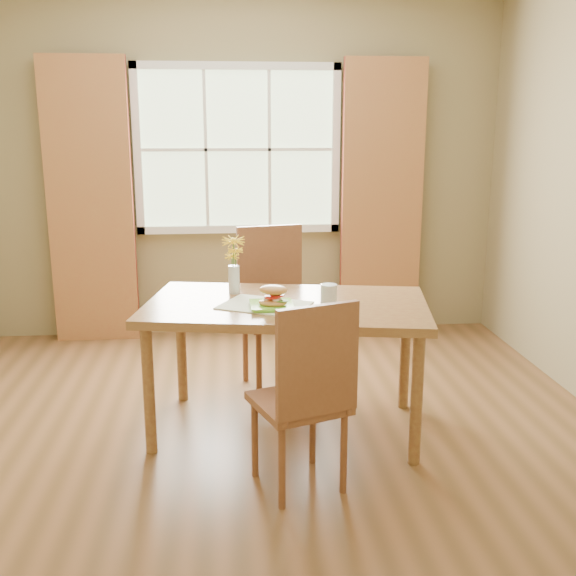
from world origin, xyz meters
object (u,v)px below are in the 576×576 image
Objects in this scene: chair_near at (306,390)px; flower_vase at (234,259)px; dining_table at (287,316)px; croissant_sandwich at (273,296)px; chair_far at (274,300)px; water_glass at (329,297)px.

flower_vase is (-0.31, 0.93, 0.43)m from chair_near.
croissant_sandwich is (-0.08, -0.14, 0.15)m from dining_table.
chair_far is (-0.02, 0.71, -0.09)m from dining_table.
chair_near is at bearing -71.61° from flower_vase.
chair_near is 5.19× the size of croissant_sandwich.
chair_far reaches higher than dining_table.
water_glass is 0.64m from flower_vase.
water_glass is (0.29, -0.00, -0.01)m from croissant_sandwich.
flower_vase is at bearing 150.32° from dining_table.
chair_far is (-0.05, 1.41, 0.06)m from chair_near.
flower_vase reaches higher than chair_near.
chair_far reaches higher than croissant_sandwich.
chair_near is 0.64m from croissant_sandwich.
dining_table is 0.29m from water_glass.
chair_far is 0.88m from croissant_sandwich.
flower_vase is at bearing -131.11° from chair_far.
croissant_sandwich is 0.55× the size of flower_vase.
flower_vase is at bearing 88.48° from chair_near.
chair_far is 8.03× the size of water_glass.
chair_far is 0.66m from flower_vase.
flower_vase is (-0.28, 0.24, 0.28)m from dining_table.
water_glass is at bearing -37.47° from flower_vase.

